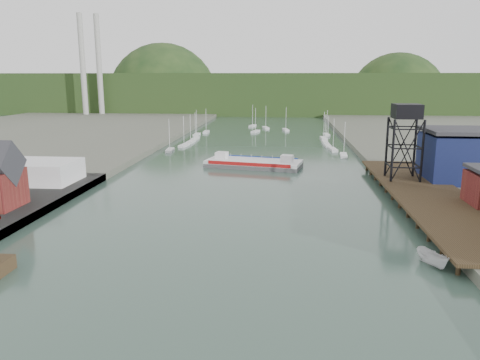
# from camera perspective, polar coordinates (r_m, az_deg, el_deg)

# --- Properties ---
(ground) EXTENTS (600.00, 600.00, 0.00)m
(ground) POSITION_cam_1_polar(r_m,az_deg,el_deg) (50.58, -6.26, -15.53)
(ground) COLOR #293F38
(ground) RESTS_ON ground
(east_pier) EXTENTS (14.00, 70.00, 2.45)m
(east_pier) POSITION_cam_1_polar(r_m,az_deg,el_deg) (95.36, 22.06, -1.68)
(east_pier) COLOR black
(east_pier) RESTS_ON ground
(white_shed) EXTENTS (18.00, 12.00, 4.50)m
(white_shed) POSITION_cam_1_polar(r_m,az_deg,el_deg) (109.69, -23.86, 0.96)
(white_shed) COLOR silver
(white_shed) RESTS_ON west_quay
(lift_tower) EXTENTS (6.50, 6.50, 16.00)m
(lift_tower) POSITION_cam_1_polar(r_m,az_deg,el_deg) (105.13, 19.64, 7.36)
(lift_tower) COLOR black
(lift_tower) RESTS_ON east_pier
(blue_shed) EXTENTS (20.50, 14.50, 11.30)m
(blue_shed) POSITION_cam_1_polar(r_m,az_deg,el_deg) (112.53, 26.50, 2.65)
(blue_shed) COLOR #0D1139
(blue_shed) RESTS_ON east_land
(marina_sailboats) EXTENTS (57.71, 92.65, 0.90)m
(marina_sailboats) POSITION_cam_1_polar(r_m,az_deg,el_deg) (183.87, 2.49, 5.15)
(marina_sailboats) COLOR silver
(marina_sailboats) RESTS_ON ground
(smokestacks) EXTENTS (11.20, 8.20, 60.00)m
(smokestacks) POSITION_cam_1_polar(r_m,az_deg,el_deg) (299.43, -17.71, 13.09)
(smokestacks) COLOR #A3A39E
(smokestacks) RESTS_ON ground
(distant_hills) EXTENTS (500.00, 120.00, 80.00)m
(distant_hills) POSITION_cam_1_polar(r_m,az_deg,el_deg) (345.55, 3.27, 10.22)
(distant_hills) COLOR black
(distant_hills) RESTS_ON ground
(chain_ferry) EXTENTS (26.69, 14.95, 3.63)m
(chain_ferry) POSITION_cam_1_polar(r_m,az_deg,el_deg) (125.78, 1.68, 2.08)
(chain_ferry) COLOR #4D4D50
(chain_ferry) RESTS_ON ground
(motorboat) EXTENTS (3.99, 5.74, 2.08)m
(motorboat) POSITION_cam_1_polar(r_m,az_deg,el_deg) (65.16, 22.43, -8.86)
(motorboat) COLOR silver
(motorboat) RESTS_ON ground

